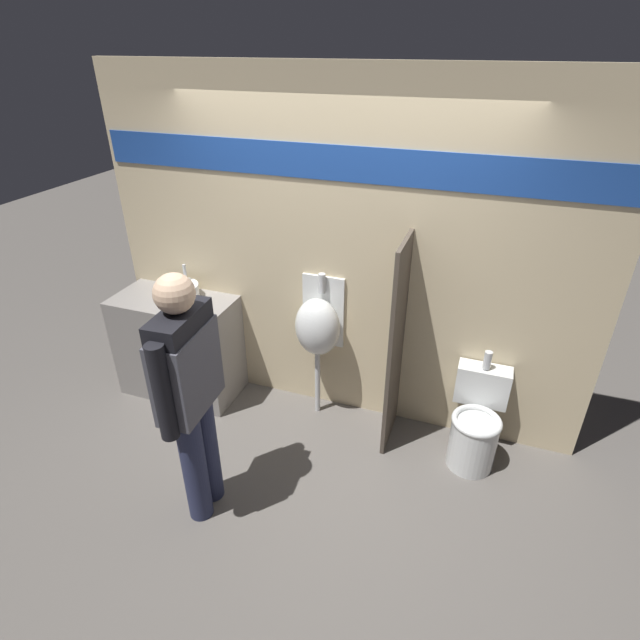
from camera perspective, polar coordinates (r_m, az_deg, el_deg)
name	(u,v)px	position (r m, az deg, el deg)	size (l,w,h in m)	color
ground_plane	(313,445)	(4.08, -0.83, -14.09)	(16.00, 16.00, 0.00)	#5B5651
display_wall	(339,258)	(3.81, 2.20, 7.10)	(3.86, 0.07, 2.70)	beige
sink_counter	(179,346)	(4.56, -15.80, -2.85)	(1.02, 0.53, 0.91)	gray
sink_basin	(179,291)	(4.33, -15.78, 3.16)	(0.33, 0.33, 0.26)	silver
cell_phone	(196,311)	(4.10, -13.94, 1.06)	(0.07, 0.14, 0.01)	#232328
divider_near_counter	(396,348)	(3.71, 8.68, -3.14)	(0.03, 0.48, 1.67)	#4C4238
urinal_near_counter	(318,326)	(3.93, -0.23, -0.74)	(0.36, 0.29, 1.25)	silver
toilet	(475,426)	(3.94, 17.34, -11.44)	(0.39, 0.52, 0.86)	silver
person_in_vest	(189,386)	(3.09, -14.74, -7.29)	(0.25, 0.61, 1.74)	#282D4C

